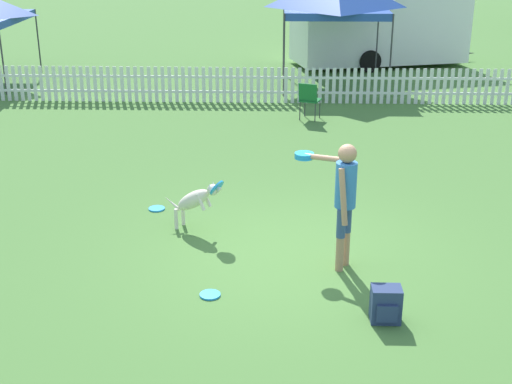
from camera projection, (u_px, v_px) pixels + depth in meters
name	position (u px, v px, depth m)	size (l,w,h in m)	color
ground_plane	(295.00, 257.00, 10.03)	(240.00, 240.00, 0.00)	#4C7A38
handler_person	(342.00, 190.00, 9.37)	(0.86, 1.02, 1.76)	tan
leaping_dog	(196.00, 199.00, 10.67)	(1.01, 0.65, 0.90)	beige
frisbee_near_handler	(157.00, 209.00, 11.66)	(0.27, 0.27, 0.02)	#1E8CD8
frisbee_near_dog	(210.00, 295.00, 8.99)	(0.27, 0.27, 0.02)	#1E8CD8
backpack_on_grass	(386.00, 305.00, 8.36)	(0.35, 0.30, 0.44)	navy
picket_fence	(289.00, 85.00, 18.21)	(27.39, 0.04, 0.91)	white
folding_chair_center	(309.00, 98.00, 16.63)	(0.57, 0.58, 0.89)	#333338
equipment_trailer	(379.00, 21.00, 22.59)	(6.23, 3.39, 2.69)	white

